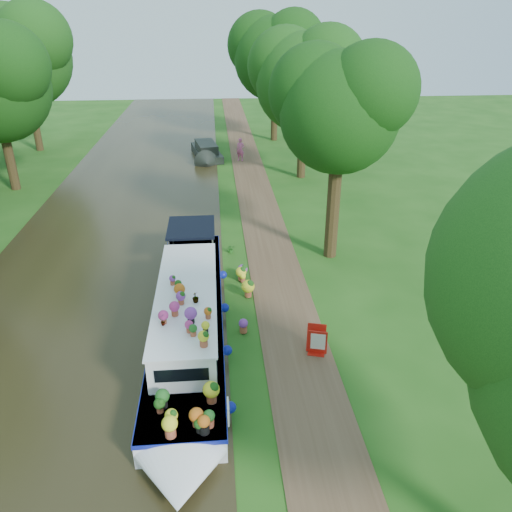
# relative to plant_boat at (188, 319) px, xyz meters

# --- Properties ---
(ground) EXTENTS (100.00, 100.00, 0.00)m
(ground) POSITION_rel_plant_boat_xyz_m (2.25, 3.00, -0.85)
(ground) COLOR #1F5114
(ground) RESTS_ON ground
(canal_water) EXTENTS (10.00, 100.00, 0.02)m
(canal_water) POSITION_rel_plant_boat_xyz_m (-3.75, 3.00, -0.84)
(canal_water) COLOR black
(canal_water) RESTS_ON ground
(towpath) EXTENTS (2.20, 100.00, 0.03)m
(towpath) POSITION_rel_plant_boat_xyz_m (3.45, 3.00, -0.84)
(towpath) COLOR brown
(towpath) RESTS_ON ground
(plant_boat) EXTENTS (2.29, 13.52, 2.25)m
(plant_boat) POSITION_rel_plant_boat_xyz_m (0.00, 0.00, 0.00)
(plant_boat) COLOR white
(plant_boat) RESTS_ON canal_water
(tree_near_overhang) EXTENTS (5.52, 5.28, 8.99)m
(tree_near_overhang) POSITION_rel_plant_boat_xyz_m (6.04, 6.06, 5.75)
(tree_near_overhang) COLOR #302310
(tree_near_overhang) RESTS_ON ground
(tree_near_mid) EXTENTS (6.90, 6.60, 9.40)m
(tree_near_mid) POSITION_rel_plant_boat_xyz_m (6.73, 18.08, 5.58)
(tree_near_mid) COLOR #302310
(tree_near_mid) RESTS_ON ground
(tree_near_far) EXTENTS (7.59, 7.26, 10.30)m
(tree_near_far) POSITION_rel_plant_boat_xyz_m (6.23, 29.09, 6.20)
(tree_near_far) COLOR #302310
(tree_near_far) RESTS_ON ground
(tree_far_d) EXTENTS (8.05, 7.70, 10.85)m
(tree_far_d) POSITION_rel_plant_boat_xyz_m (-12.77, 27.09, 6.55)
(tree_far_d) COLOR #302310
(tree_far_d) RESTS_ON ground
(second_boat) EXTENTS (2.52, 6.10, 1.14)m
(second_boat) POSITION_rel_plant_boat_xyz_m (0.50, 23.52, -0.39)
(second_boat) COLOR black
(second_boat) RESTS_ON canal_water
(sandwich_board) EXTENTS (0.63, 0.61, 0.95)m
(sandwich_board) POSITION_rel_plant_boat_xyz_m (4.06, -1.06, -0.39)
(sandwich_board) COLOR red
(sandwich_board) RESTS_ON towpath
(pedestrian_pink) EXTENTS (0.70, 0.58, 1.65)m
(pedestrian_pink) POSITION_rel_plant_boat_xyz_m (2.99, 22.37, 0.00)
(pedestrian_pink) COLOR pink
(pedestrian_pink) RESTS_ON towpath
(verge_plant) EXTENTS (0.41, 0.37, 0.39)m
(verge_plant) POSITION_rel_plant_boat_xyz_m (1.65, 6.67, -0.66)
(verge_plant) COLOR #286C20
(verge_plant) RESTS_ON ground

